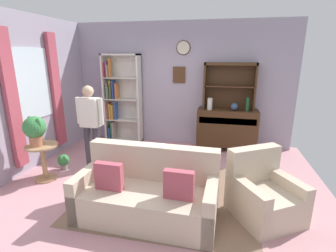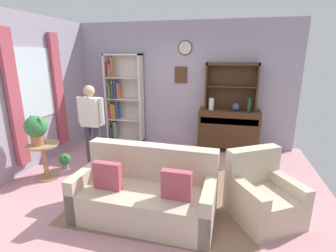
{
  "view_description": "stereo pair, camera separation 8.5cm",
  "coord_description": "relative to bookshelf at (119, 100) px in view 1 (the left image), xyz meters",
  "views": [
    {
      "loc": [
        0.94,
        -3.69,
        2.08
      ],
      "look_at": [
        0.1,
        0.2,
        0.95
      ],
      "focal_mm": 26.98,
      "sensor_mm": 36.0,
      "label": 1
    },
    {
      "loc": [
        1.03,
        -3.67,
        2.08
      ],
      "look_at": [
        0.1,
        0.2,
        0.95
      ],
      "focal_mm": 26.98,
      "sensor_mm": 36.0,
      "label": 2
    }
  ],
  "objects": [
    {
      "name": "plant_stand",
      "position": [
        -0.48,
        -2.21,
        -0.64
      ],
      "size": [
        0.52,
        0.52,
        0.63
      ],
      "color": "#A87F56",
      "rests_on": "ground_plane"
    },
    {
      "name": "vase_tall",
      "position": [
        2.16,
        -0.17,
        0.02
      ],
      "size": [
        0.11,
        0.11,
        0.26
      ],
      "primitive_type": "cylinder",
      "color": "beige",
      "rests_on": "sideboard"
    },
    {
      "name": "bottle_wine",
      "position": [
        2.94,
        -0.17,
        0.04
      ],
      "size": [
        0.07,
        0.07,
        0.3
      ],
      "primitive_type": "cylinder",
      "color": "#194223",
      "rests_on": "sideboard"
    },
    {
      "name": "bookshelf",
      "position": [
        0.0,
        0.0,
        0.0
      ],
      "size": [
        0.9,
        0.3,
        2.1
      ],
      "color": "silver",
      "rests_on": "ground_plane"
    },
    {
      "name": "book_stack",
      "position": [
        1.72,
        -2.03,
        -0.57
      ],
      "size": [
        0.18,
        0.16,
        0.07
      ],
      "color": "#337247",
      "rests_on": "coffee_table"
    },
    {
      "name": "vase_round",
      "position": [
        2.68,
        -0.15,
        -0.02
      ],
      "size": [
        0.15,
        0.15,
        0.17
      ],
      "primitive_type": "ellipsoid",
      "color": "#33476B",
      "rests_on": "sideboard"
    },
    {
      "name": "potted_plant_large",
      "position": [
        -0.54,
        -2.25,
        -0.11
      ],
      "size": [
        0.36,
        0.36,
        0.5
      ],
      "color": "#AD6B4C",
      "rests_on": "plant_stand"
    },
    {
      "name": "sideboard",
      "position": [
        2.55,
        -0.09,
        -0.52
      ],
      "size": [
        1.3,
        0.45,
        0.92
      ],
      "color": "#422816",
      "rests_on": "ground_plane"
    },
    {
      "name": "coffee_table",
      "position": [
        1.77,
        -2.03,
        -0.68
      ],
      "size": [
        0.8,
        0.5,
        0.42
      ],
      "color": "#422816",
      "rests_on": "ground_plane"
    },
    {
      "name": "area_rug",
      "position": [
        1.68,
        -2.24,
        -1.03
      ],
      "size": [
        2.56,
        2.16,
        0.01
      ],
      "primitive_type": "cube",
      "color": "#846651",
      "rests_on": "ground_plane"
    },
    {
      "name": "sideboard_hutch",
      "position": [
        2.55,
        0.02,
        0.53
      ],
      "size": [
        1.1,
        0.26,
        1.0
      ],
      "color": "#422816",
      "rests_on": "sideboard"
    },
    {
      "name": "couch_floral",
      "position": [
        1.53,
        -2.81,
        -0.72
      ],
      "size": [
        1.83,
        0.9,
        0.9
      ],
      "color": "beige",
      "rests_on": "ground_plane"
    },
    {
      "name": "armchair_floral",
      "position": [
        3.02,
        -2.5,
        -0.74
      ],
      "size": [
        1.05,
        1.06,
        0.88
      ],
      "color": "beige",
      "rests_on": "ground_plane"
    },
    {
      "name": "wall_back",
      "position": [
        1.48,
        0.18,
        0.38
      ],
      "size": [
        5.0,
        0.09,
        2.8
      ],
      "color": "#A399AD",
      "rests_on": "ground_plane"
    },
    {
      "name": "wall_left",
      "position": [
        -1.04,
        -1.9,
        0.37
      ],
      "size": [
        0.16,
        4.2,
        2.8
      ],
      "color": "#A399AD",
      "rests_on": "ground_plane"
    },
    {
      "name": "person_reading",
      "position": [
        0.11,
        -1.62,
        -0.12
      ],
      "size": [
        0.52,
        0.2,
        1.56
      ],
      "color": "#38333D",
      "rests_on": "ground_plane"
    },
    {
      "name": "potted_plant_small",
      "position": [
        -0.4,
        -1.81,
        -0.86
      ],
      "size": [
        0.21,
        0.21,
        0.3
      ],
      "color": "gray",
      "rests_on": "ground_plane"
    },
    {
      "name": "ground_plane",
      "position": [
        1.48,
        -1.94,
        -1.04
      ],
      "size": [
        5.4,
        4.6,
        0.02
      ],
      "primitive_type": "cube",
      "color": "#C68C93"
    }
  ]
}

